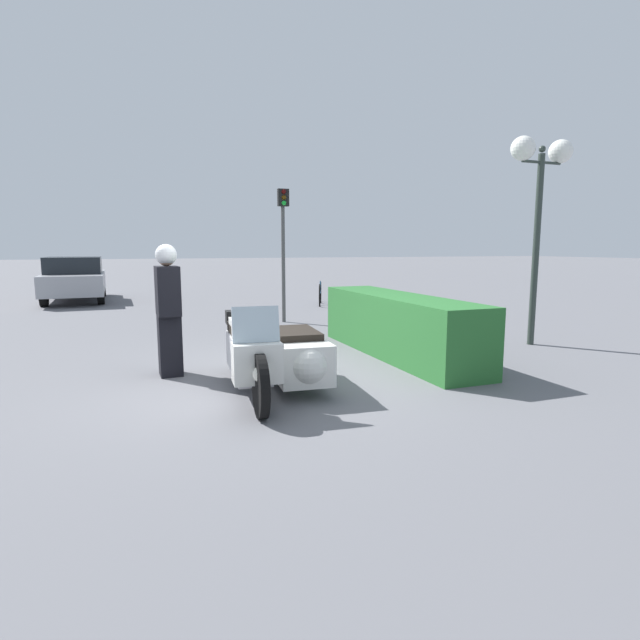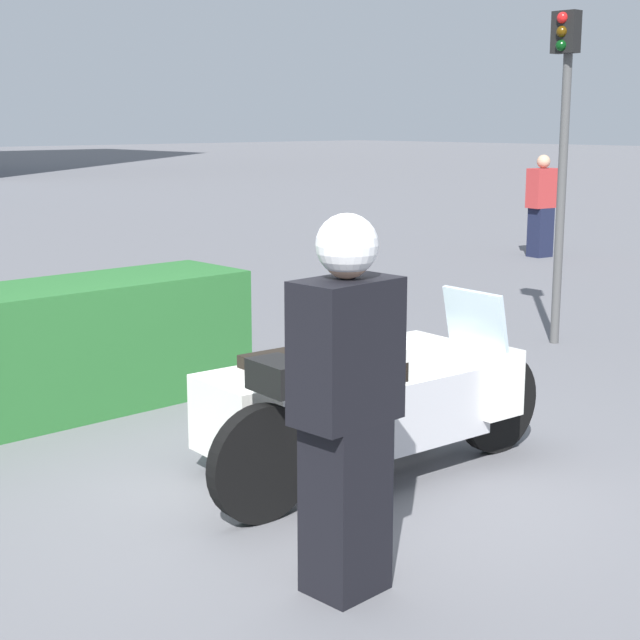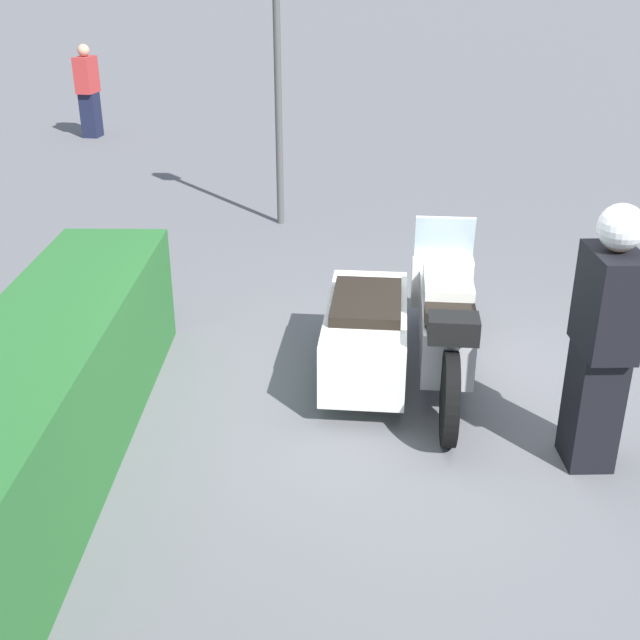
{
  "view_description": "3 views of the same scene",
  "coord_description": "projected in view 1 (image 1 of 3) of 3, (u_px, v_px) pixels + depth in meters",
  "views": [
    {
      "loc": [
        6.53,
        -1.55,
        1.81
      ],
      "look_at": [
        0.77,
        0.59,
        0.91
      ],
      "focal_mm": 28.0,
      "sensor_mm": 36.0,
      "label": 1
    },
    {
      "loc": [
        -3.84,
        -4.33,
        2.27
      ],
      "look_at": [
        0.74,
        0.66,
        0.89
      ],
      "focal_mm": 55.0,
      "sensor_mm": 36.0,
      "label": 2
    },
    {
      "loc": [
        -5.47,
        0.65,
        3.24
      ],
      "look_at": [
        0.39,
        0.75,
        0.55
      ],
      "focal_mm": 45.0,
      "sensor_mm": 36.0,
      "label": 3
    }
  ],
  "objects": [
    {
      "name": "ground_plane",
      "position": [
        260.0,
        380.0,
        6.85
      ],
      "size": [
        160.0,
        160.0,
        0.0
      ],
      "primitive_type": "plane",
      "color": "slate"
    },
    {
      "name": "officer_rider",
      "position": [
        168.0,
        307.0,
        7.0
      ],
      "size": [
        0.52,
        0.33,
        1.86
      ],
      "rotation": [
        0.0,
        0.0,
        -1.53
      ],
      "color": "black",
      "rests_on": "ground"
    },
    {
      "name": "hedge_bush_curbside",
      "position": [
        398.0,
        325.0,
        8.39
      ],
      "size": [
        4.12,
        0.91,
        1.02
      ],
      "primitive_type": "cube",
      "color": "#28662D",
      "rests_on": "ground"
    },
    {
      "name": "parked_car_background",
      "position": [
        75.0,
        278.0,
        16.91
      ],
      "size": [
        4.67,
        1.99,
        1.5
      ],
      "rotation": [
        0.0,
        0.0,
        3.18
      ],
      "color": "#9E9EA3",
      "rests_on": "ground"
    },
    {
      "name": "police_motorcycle",
      "position": [
        276.0,
        354.0,
        6.3
      ],
      "size": [
        2.68,
        1.37,
        1.17
      ],
      "rotation": [
        0.0,
        0.0,
        -0.08
      ],
      "color": "black",
      "rests_on": "ground"
    },
    {
      "name": "bicycle_parked",
      "position": [
        320.0,
        294.0,
        15.96
      ],
      "size": [
        1.65,
        0.69,
        0.76
      ],
      "rotation": [
        0.0,
        0.0,
        -0.38
      ],
      "color": "black",
      "rests_on": "ground"
    },
    {
      "name": "twin_lamp_post",
      "position": [
        541.0,
        175.0,
        8.96
      ],
      "size": [
        0.43,
        1.28,
        3.75
      ],
      "color": "#2D3833",
      "rests_on": "ground"
    },
    {
      "name": "traffic_light_far",
      "position": [
        283.0,
        235.0,
        11.89
      ],
      "size": [
        0.23,
        0.27,
        3.17
      ],
      "rotation": [
        0.0,
        0.0,
        -0.05
      ],
      "color": "#4C4C4C",
      "rests_on": "ground"
    }
  ]
}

